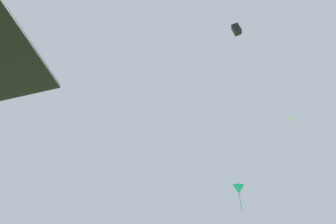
% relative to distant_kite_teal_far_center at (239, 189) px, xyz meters
% --- Properties ---
extents(distant_kite_teal_far_center, '(1.52, 1.46, 2.37)m').
position_rel_distant_kite_teal_far_center_xyz_m(distant_kite_teal_far_center, '(0.00, 0.00, 0.00)').
color(distant_kite_teal_far_center, '#19B2AD').
extents(distant_kite_black_high_left, '(0.71, 0.69, 0.83)m').
position_rel_distant_kite_teal_far_center_xyz_m(distant_kite_black_high_left, '(6.57, -11.11, 6.62)').
color(distant_kite_black_high_left, black).
extents(distant_kite_white_low_left, '(0.99, 1.04, 1.76)m').
position_rel_distant_kite_teal_far_center_xyz_m(distant_kite_white_low_left, '(5.06, 5.05, 7.90)').
color(distant_kite_white_low_left, white).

